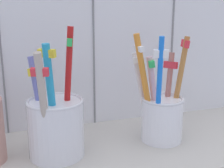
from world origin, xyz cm
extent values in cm
cube|color=#BCB7AD|center=(0.00, 0.00, 1.00)|extent=(64.00, 22.00, 2.00)
cube|color=white|center=(0.00, 12.00, 22.50)|extent=(64.00, 2.00, 45.00)
cube|color=gray|center=(0.00, 10.90, 22.50)|extent=(0.30, 0.20, 45.00)
cube|color=gray|center=(16.00, 10.90, 22.50)|extent=(0.30, 0.20, 45.00)
cylinder|color=white|center=(-8.79, 0.00, 6.27)|extent=(8.35, 8.35, 8.54)
torus|color=silver|center=(-8.79, 0.00, 10.54)|extent=(8.43, 8.43, 0.50)
cylinder|color=#6C6FBE|center=(-10.88, 1.38, 9.70)|extent=(3.01, 2.59, 14.74)
cube|color=yellow|center=(-11.41, 1.77, 14.84)|extent=(1.91, 2.12, 1.21)
cylinder|color=#B3A69B|center=(-10.66, -3.35, 10.49)|extent=(2.42, 4.45, 16.38)
cube|color=#E5333F|center=(-11.02, -4.37, 16.00)|extent=(2.41, 1.55, 1.15)
cylinder|color=red|center=(-6.87, -0.20, 11.86)|extent=(2.51, 1.28, 18.99)
cube|color=green|center=(-6.32, -0.29, 19.16)|extent=(1.21, 2.44, 1.13)
cylinder|color=#229ACE|center=(-9.40, -1.66, 10.85)|extent=(2.49, 2.85, 17.01)
cube|color=yellow|center=(-9.81, -2.22, 18.01)|extent=(2.46, 2.10, 1.13)
cylinder|color=white|center=(8.79, 0.00, 5.60)|extent=(6.83, 6.83, 7.20)
torus|color=silver|center=(8.79, 0.00, 9.20)|extent=(6.99, 6.99, 0.50)
cylinder|color=silver|center=(5.77, 1.58, 9.56)|extent=(3.77, 2.13, 14.48)
cube|color=white|center=(4.64, 2.04, 15.71)|extent=(1.58, 2.18, 1.01)
cylinder|color=beige|center=(7.24, 0.16, 9.35)|extent=(3.19, 1.79, 14.04)
cube|color=green|center=(6.44, 0.39, 15.30)|extent=(1.59, 2.41, 1.13)
cylinder|color=orange|center=(5.66, 0.33, 11.20)|extent=(4.60, 0.97, 17.80)
cube|color=white|center=(4.35, 0.33, 17.77)|extent=(0.84, 2.59, 0.95)
cylinder|color=blue|center=(6.76, -2.45, 11.13)|extent=(1.71, 2.98, 17.55)
cube|color=white|center=(6.52, -3.11, 17.29)|extent=(2.36, 1.47, 1.25)
cylinder|color=#B46E64|center=(10.33, 1.22, 9.49)|extent=(2.67, 2.34, 14.28)
cube|color=#E5333F|center=(10.78, 1.57, 14.50)|extent=(2.15, 2.38, 1.21)
cylinder|color=#BB783A|center=(11.49, -0.26, 10.88)|extent=(3.14, 1.46, 17.06)
cube|color=#E5333F|center=(12.36, -0.44, 18.18)|extent=(1.21, 2.45, 1.24)
camera|label=1|loc=(-13.88, -43.26, 24.28)|focal=49.17mm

